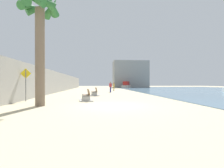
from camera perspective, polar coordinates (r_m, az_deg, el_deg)
ground_plane at (r=28.80m, az=-3.66°, el=-2.68°), size 120.00×120.00×0.00m
seawall at (r=29.46m, az=-18.41°, el=0.58°), size 0.80×64.00×3.29m
palm_tree at (r=12.25m, az=-23.97°, el=18.35°), size 2.73×2.69×7.31m
bench_near at (r=14.21m, az=-8.97°, el=-4.77°), size 1.34×2.22×0.98m
bench_far at (r=19.82m, az=-6.11°, el=-3.34°), size 1.23×2.17×0.98m
person_walking at (r=26.64m, az=-0.54°, el=-0.74°), size 0.41×0.40×1.73m
person_standing at (r=32.27m, az=0.64°, el=-0.64°), size 0.29×0.49×1.67m
boat_far_left at (r=53.50m, az=5.15°, el=-0.49°), size 4.72×7.04×2.04m
pedestrian_sign at (r=15.11m, az=-27.80°, el=0.99°), size 0.85×0.08×2.70m
harbor_building at (r=58.12m, az=6.39°, el=3.35°), size 12.00×6.00×9.21m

